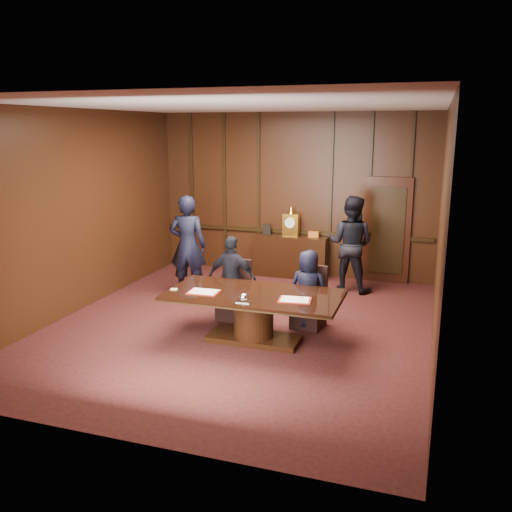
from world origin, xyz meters
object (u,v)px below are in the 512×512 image
Objects in this scene: conference_table at (254,309)px; signatory_right at (308,289)px; signatory_left at (232,278)px; witness_right at (351,244)px; sideboard at (291,254)px; witness_left at (188,246)px.

conference_table is 2.02× the size of signatory_right.
conference_table is at bearing 128.59° from signatory_left.
signatory_right is at bearing 50.91° from conference_table.
witness_right reaches higher than signatory_left.
sideboard reaches higher than signatory_right.
signatory_left is 2.83m from witness_right.
signatory_left is 1.71m from witness_left.
signatory_left is 1.30m from signatory_right.
signatory_right reaches higher than conference_table.
signatory_left is at bearing 129.09° from conference_table.
witness_right is at bearing -125.62° from signatory_left.
witness_left is 1.02× the size of witness_right.
conference_table is 1.83× the size of signatory_left.
signatory_left is at bearing -94.52° from sideboard.
conference_table is at bearing 126.31° from witness_left.
witness_left reaches higher than witness_right.
signatory_right is at bearing 92.91° from witness_right.
witness_left is at bearing -129.14° from sideboard.
sideboard is at bearing 96.31° from conference_table.
signatory_left reaches higher than conference_table.
witness_left is (-1.31, 1.06, 0.25)m from signatory_left.
witness_left is at bearing 136.47° from conference_table.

